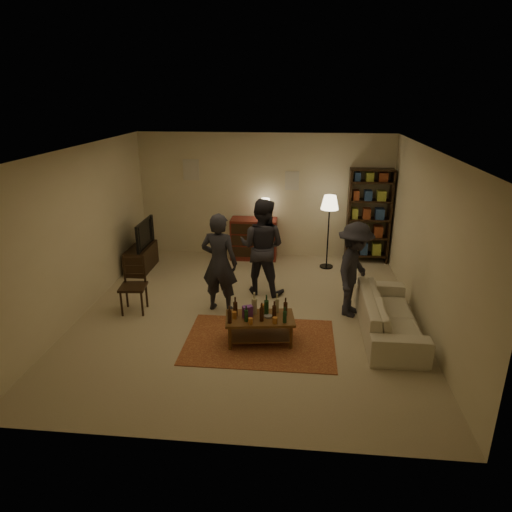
# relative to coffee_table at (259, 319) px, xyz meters

# --- Properties ---
(floor) EXTENTS (6.00, 6.00, 0.00)m
(floor) POSITION_rel_coffee_table_xyz_m (-0.26, 0.88, -0.37)
(floor) COLOR #C6B793
(floor) RESTS_ON ground
(room_shell) EXTENTS (6.00, 6.00, 6.00)m
(room_shell) POSITION_rel_coffee_table_xyz_m (-0.91, 3.86, 1.44)
(room_shell) COLOR beige
(room_shell) RESTS_ON ground
(rug) EXTENTS (2.20, 1.50, 0.01)m
(rug) POSITION_rel_coffee_table_xyz_m (0.01, -0.00, -0.37)
(rug) COLOR maroon
(rug) RESTS_ON ground
(coffee_table) EXTENTS (1.06, 0.68, 0.75)m
(coffee_table) POSITION_rel_coffee_table_xyz_m (0.00, 0.00, 0.00)
(coffee_table) COLOR brown
(coffee_table) RESTS_ON ground
(dining_chair) EXTENTS (0.46, 0.46, 0.96)m
(dining_chair) POSITION_rel_coffee_table_xyz_m (-2.19, 0.84, 0.13)
(dining_chair) COLOR black
(dining_chair) RESTS_ON ground
(tv_stand) EXTENTS (0.40, 1.00, 1.06)m
(tv_stand) POSITION_rel_coffee_table_xyz_m (-2.70, 2.68, 0.01)
(tv_stand) COLOR black
(tv_stand) RESTS_ON ground
(dresser) EXTENTS (1.00, 0.50, 1.36)m
(dresser) POSITION_rel_coffee_table_xyz_m (-0.45, 3.59, 0.10)
(dresser) COLOR maroon
(dresser) RESTS_ON ground
(bookshelf) EXTENTS (0.90, 0.34, 2.02)m
(bookshelf) POSITION_rel_coffee_table_xyz_m (1.99, 3.66, 0.66)
(bookshelf) COLOR black
(bookshelf) RESTS_ON ground
(floor_lamp) EXTENTS (0.36, 0.36, 1.54)m
(floor_lamp) POSITION_rel_coffee_table_xyz_m (1.13, 3.19, 0.92)
(floor_lamp) COLOR black
(floor_lamp) RESTS_ON ground
(sofa) EXTENTS (0.81, 2.08, 0.61)m
(sofa) POSITION_rel_coffee_table_xyz_m (1.94, 0.48, -0.07)
(sofa) COLOR beige
(sofa) RESTS_ON ground
(person_left) EXTENTS (0.68, 0.51, 1.69)m
(person_left) POSITION_rel_coffee_table_xyz_m (-0.76, 1.00, 0.47)
(person_left) COLOR #222229
(person_left) RESTS_ON ground
(person_right) EXTENTS (1.00, 0.86, 1.76)m
(person_right) POSITION_rel_coffee_table_xyz_m (-0.12, 1.80, 0.51)
(person_right) COLOR #28272F
(person_right) RESTS_ON ground
(person_by_sofa) EXTENTS (0.92, 1.16, 1.58)m
(person_by_sofa) POSITION_rel_coffee_table_xyz_m (1.44, 1.06, 0.42)
(person_by_sofa) COLOR #25242C
(person_by_sofa) RESTS_ON ground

